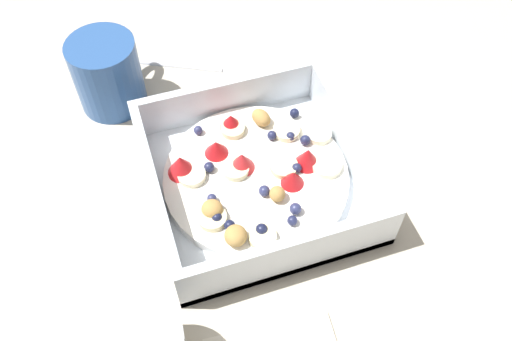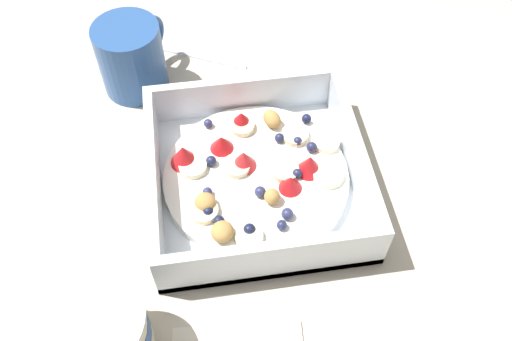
# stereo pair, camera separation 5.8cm
# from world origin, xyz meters

# --- Properties ---
(ground_plane) EXTENTS (2.40, 2.40, 0.00)m
(ground_plane) POSITION_xyz_m (0.00, 0.00, 0.00)
(ground_plane) COLOR beige
(fruit_bowl) EXTENTS (0.22, 0.22, 0.06)m
(fruit_bowl) POSITION_xyz_m (0.01, -0.01, 0.02)
(fruit_bowl) COLOR white
(fruit_bowl) RESTS_ON ground
(spoon) EXTENTS (0.10, 0.16, 0.01)m
(spoon) POSITION_xyz_m (0.20, -0.02, 0.00)
(spoon) COLOR silver
(spoon) RESTS_ON ground
(yogurt_cup) EXTENTS (0.09, 0.09, 0.08)m
(yogurt_cup) POSITION_xyz_m (-0.15, 0.15, 0.04)
(yogurt_cup) COLOR beige
(yogurt_cup) RESTS_ON ground
(coffee_mug) EXTENTS (0.10, 0.08, 0.09)m
(coffee_mug) POSITION_xyz_m (0.19, 0.12, 0.05)
(coffee_mug) COLOR #2D5699
(coffee_mug) RESTS_ON ground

